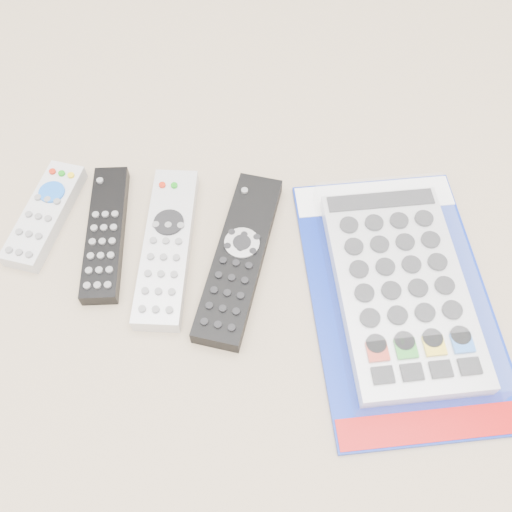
# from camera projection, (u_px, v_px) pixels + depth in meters

# --- Properties ---
(remote_small_grey) EXTENTS (0.07, 0.16, 0.02)m
(remote_small_grey) POSITION_uv_depth(u_px,v_px,m) (45.00, 215.00, 0.74)
(remote_small_grey) COLOR #B3B3B5
(remote_small_grey) RESTS_ON ground
(remote_slim_black) EXTENTS (0.07, 0.20, 0.02)m
(remote_slim_black) POSITION_uv_depth(u_px,v_px,m) (106.00, 233.00, 0.73)
(remote_slim_black) COLOR black
(remote_slim_black) RESTS_ON ground
(remote_silver_dvd) EXTENTS (0.07, 0.23, 0.03)m
(remote_silver_dvd) POSITION_uv_depth(u_px,v_px,m) (167.00, 246.00, 0.72)
(remote_silver_dvd) COLOR #BCBDC1
(remote_silver_dvd) RESTS_ON ground
(remote_large_black) EXTENTS (0.09, 0.25, 0.03)m
(remote_large_black) POSITION_uv_depth(u_px,v_px,m) (239.00, 257.00, 0.71)
(remote_large_black) COLOR black
(remote_large_black) RESTS_ON ground
(jumbo_remote_packaged) EXTENTS (0.28, 0.39, 0.05)m
(jumbo_remote_packaged) POSITION_uv_depth(u_px,v_px,m) (401.00, 286.00, 0.68)
(jumbo_remote_packaged) COLOR #0E269A
(jumbo_remote_packaged) RESTS_ON ground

